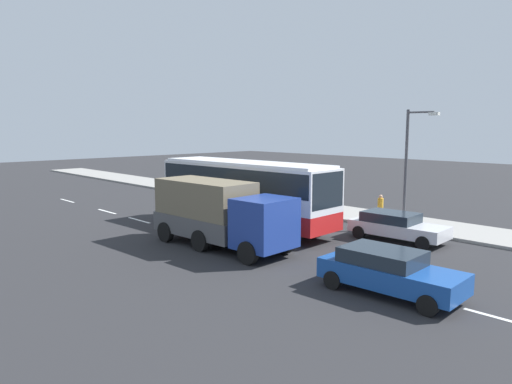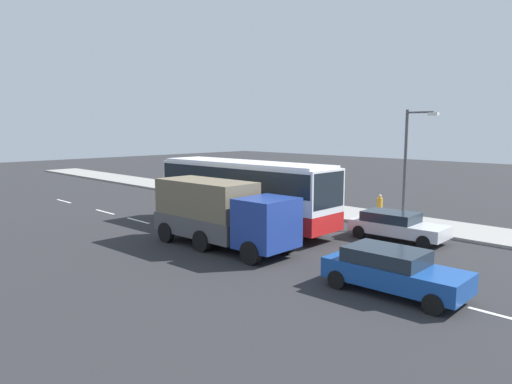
{
  "view_description": "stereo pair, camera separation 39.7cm",
  "coord_description": "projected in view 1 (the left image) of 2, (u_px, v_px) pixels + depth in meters",
  "views": [
    {
      "loc": [
        20.53,
        -15.95,
        5.46
      ],
      "look_at": [
        2.6,
        1.36,
        2.04
      ],
      "focal_mm": 33.1,
      "sensor_mm": 36.0,
      "label": 1
    },
    {
      "loc": [
        20.25,
        -16.23,
        5.46
      ],
      "look_at": [
        2.6,
        1.36,
        2.04
      ],
      "focal_mm": 33.1,
      "sensor_mm": 36.0,
      "label": 2
    }
  ],
  "objects": [
    {
      "name": "coach_bus",
      "position": [
        244.0,
        187.0,
        25.37
      ],
      "size": [
        11.0,
        3.14,
        3.65
      ],
      "rotation": [
        0.0,
        0.0,
        0.04
      ],
      "color": "red",
      "rests_on": "ground_plane"
    },
    {
      "name": "ground_plane",
      "position": [
        206.0,
        226.0,
        26.35
      ],
      "size": [
        120.0,
        120.0,
        0.0
      ],
      "primitive_type": "plane",
      "color": "#28282B"
    },
    {
      "name": "pedestrian_near_curb",
      "position": [
        380.0,
        206.0,
        26.72
      ],
      "size": [
        0.32,
        0.32,
        1.54
      ],
      "rotation": [
        0.0,
        0.0,
        0.98
      ],
      "color": "#38334C",
      "rests_on": "sidewalk_curb"
    },
    {
      "name": "lane_centreline",
      "position": [
        206.0,
        238.0,
        23.37
      ],
      "size": [
        33.12,
        0.16,
        0.01
      ],
      "color": "white",
      "rests_on": "ground_plane"
    },
    {
      "name": "car_silver_hatch",
      "position": [
        396.0,
        226.0,
        22.86
      ],
      "size": [
        4.65,
        2.17,
        1.35
      ],
      "rotation": [
        0.0,
        0.0,
        0.05
      ],
      "color": "silver",
      "rests_on": "ground_plane"
    },
    {
      "name": "car_blue_saloon",
      "position": [
        389.0,
        271.0,
        15.49
      ],
      "size": [
        4.69,
        2.14,
        1.47
      ],
      "rotation": [
        0.0,
        0.0,
        0.04
      ],
      "color": "#194799",
      "rests_on": "ground_plane"
    },
    {
      "name": "cargo_truck",
      "position": [
        219.0,
        212.0,
        21.47
      ],
      "size": [
        7.44,
        2.76,
        3.01
      ],
      "rotation": [
        0.0,
        0.0,
        0.04
      ],
      "color": "navy",
      "rests_on": "ground_plane"
    },
    {
      "name": "street_lamp",
      "position": [
        410.0,
        160.0,
        24.84
      ],
      "size": [
        1.75,
        0.24,
        6.23
      ],
      "color": "#47474C",
      "rests_on": "sidewalk_curb"
    },
    {
      "name": "sidewalk_curb",
      "position": [
        305.0,
        207.0,
        32.18
      ],
      "size": [
        80.0,
        4.0,
        0.15
      ],
      "primitive_type": "cube",
      "color": "gray",
      "rests_on": "ground_plane"
    }
  ]
}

